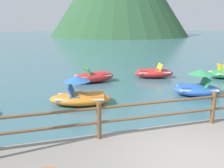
{
  "coord_description": "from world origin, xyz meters",
  "views": [
    {
      "loc": [
        -2.94,
        -3.76,
        3.18
      ],
      "look_at": [
        -0.34,
        5.0,
        0.9
      ],
      "focal_mm": 37.58,
      "sensor_mm": 36.0,
      "label": 1
    }
  ],
  "objects_px": {
    "pedal_boat_3": "(198,87)",
    "pedal_boat_4": "(80,96)",
    "pedal_boat_2": "(154,73)",
    "pedal_boat_0": "(94,77)"
  },
  "relations": [
    {
      "from": "pedal_boat_2",
      "to": "pedal_boat_4",
      "type": "relative_size",
      "value": 0.96
    },
    {
      "from": "pedal_boat_4",
      "to": "pedal_boat_3",
      "type": "bearing_deg",
      "value": -2.3
    },
    {
      "from": "pedal_boat_2",
      "to": "pedal_boat_0",
      "type": "bearing_deg",
      "value": -178.24
    },
    {
      "from": "pedal_boat_3",
      "to": "pedal_boat_2",
      "type": "bearing_deg",
      "value": 92.83
    },
    {
      "from": "pedal_boat_0",
      "to": "pedal_boat_4",
      "type": "height_order",
      "value": "pedal_boat_4"
    },
    {
      "from": "pedal_boat_3",
      "to": "pedal_boat_4",
      "type": "relative_size",
      "value": 0.9
    },
    {
      "from": "pedal_boat_2",
      "to": "pedal_boat_4",
      "type": "bearing_deg",
      "value": -143.41
    },
    {
      "from": "pedal_boat_2",
      "to": "pedal_boat_4",
      "type": "xyz_separation_m",
      "value": [
        -5.26,
        -3.9,
        0.09
      ]
    },
    {
      "from": "pedal_boat_2",
      "to": "pedal_boat_3",
      "type": "distance_m",
      "value": 4.13
    },
    {
      "from": "pedal_boat_2",
      "to": "pedal_boat_3",
      "type": "height_order",
      "value": "pedal_boat_3"
    }
  ]
}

